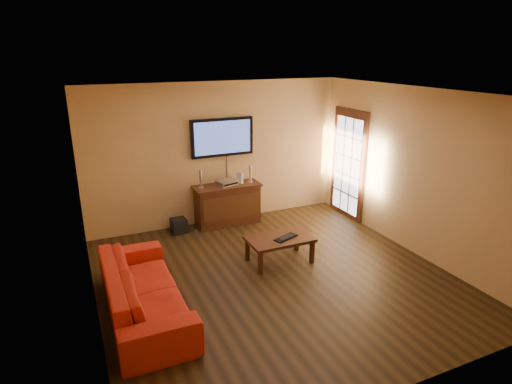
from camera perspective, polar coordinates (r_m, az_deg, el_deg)
ground_plane at (r=6.52m, az=2.56°, el=-11.32°), size 5.00×5.00×0.00m
room_walls at (r=6.41m, az=0.27°, el=4.48°), size 5.00×5.00×5.00m
french_door at (r=8.69m, az=12.19°, el=3.47°), size 0.07×1.02×2.22m
media_console at (r=8.26m, az=-3.83°, el=-1.66°), size 1.28×0.49×0.79m
television at (r=8.11m, az=-4.53°, el=7.30°), size 1.22×0.08×0.72m
coffee_table at (r=6.81m, az=3.18°, el=-6.50°), size 1.03×0.62×0.42m
sofa at (r=5.71m, az=-14.86°, el=-11.50°), size 0.67×2.29×0.89m
speaker_left at (r=7.98m, az=-7.40°, el=1.62°), size 0.09×0.09×0.34m
speaker_right at (r=8.26m, az=-0.77°, el=2.34°), size 0.09×0.09×0.33m
av_receiver at (r=8.15m, az=-3.88°, el=1.27°), size 0.44×0.36×0.09m
game_console at (r=8.23m, az=-2.17°, el=1.94°), size 0.09×0.16×0.21m
subwoofer at (r=8.08m, az=-10.25°, el=-4.43°), size 0.29×0.29×0.27m
bottle at (r=7.76m, az=-7.91°, el=-5.65°), size 0.06×0.06×0.19m
keyboard at (r=6.77m, az=3.99°, el=-6.08°), size 0.44×0.30×0.02m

